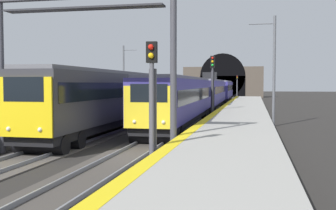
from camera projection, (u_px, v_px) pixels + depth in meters
ground_plane at (130, 157)px, 18.09m from camera, size 320.00×320.00×0.00m
platform_right at (228, 149)px, 17.15m from camera, size 112.00×4.26×1.05m
platform_right_edge_strip at (184, 135)px, 17.52m from camera, size 112.00×0.50×0.01m
track_main_line at (130, 156)px, 18.09m from camera, size 160.00×2.97×0.21m
track_adjacent_line at (43, 153)px, 18.97m from camera, size 160.00×2.71×0.21m
train_main_approaching at (210, 93)px, 49.99m from camera, size 60.15×3.11×4.70m
train_adjacent_platform at (167, 92)px, 45.83m from camera, size 58.82×2.80×4.14m
railway_signal_near at (152, 97)px, 14.42m from camera, size 0.39×0.38×4.78m
railway_signal_mid at (213, 82)px, 35.11m from camera, size 0.39×0.38×5.71m
railway_signal_far at (237, 85)px, 84.62m from camera, size 0.39×0.38×5.01m
overhead_signal_gantry at (83, 33)px, 18.08m from camera, size 0.70×8.56×7.45m
tunnel_portal at (223, 82)px, 98.14m from camera, size 2.72×19.21×10.76m
catenary_mast_near at (274, 70)px, 31.10m from camera, size 0.22×2.05×8.50m
catenary_mast_far at (124, 77)px, 52.13m from camera, size 0.22×1.84×8.19m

